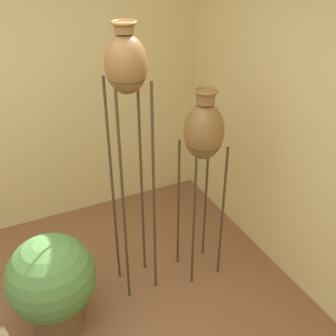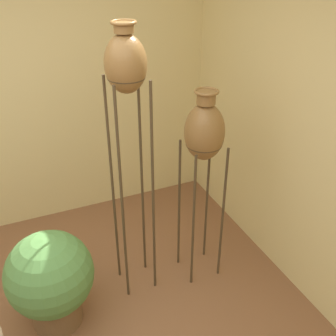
{
  "view_description": "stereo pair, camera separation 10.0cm",
  "coord_description": "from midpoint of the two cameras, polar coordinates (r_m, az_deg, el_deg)",
  "views": [
    {
      "loc": [
        0.06,
        -1.45,
        2.47
      ],
      "look_at": [
        1.14,
        0.78,
        1.05
      ],
      "focal_mm": 42.0,
      "sensor_mm": 36.0,
      "label": 1
    },
    {
      "loc": [
        0.15,
        -1.5,
        2.47
      ],
      "look_at": [
        1.14,
        0.78,
        1.05
      ],
      "focal_mm": 42.0,
      "sensor_mm": 36.0,
      "label": 2
    }
  ],
  "objects": [
    {
      "name": "vase_stand_tall",
      "position": [
        2.52,
        -7.18,
        12.99
      ],
      "size": [
        0.27,
        0.27,
        2.08
      ],
      "color": "#473823",
      "rests_on": "ground_plane"
    },
    {
      "name": "vase_stand_medium",
      "position": [
        2.83,
        4.21,
        4.91
      ],
      "size": [
        0.29,
        0.29,
        1.61
      ],
      "color": "#473823",
      "rests_on": "ground_plane"
    },
    {
      "name": "potted_plant",
      "position": [
        2.97,
        -17.42,
        -15.53
      ],
      "size": [
        0.62,
        0.62,
        0.77
      ],
      "color": "brown",
      "rests_on": "ground_plane"
    }
  ]
}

